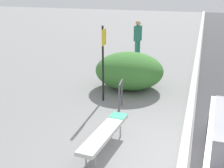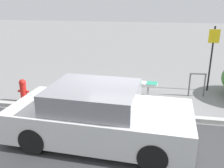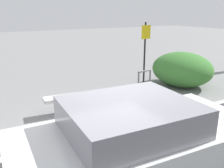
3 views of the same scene
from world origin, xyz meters
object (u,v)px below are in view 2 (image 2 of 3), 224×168
object	(u,v)px
sign_post	(212,53)
parked_car_near	(99,115)
bench	(128,82)
fire_hydrant	(23,90)
bike_rack	(197,82)

from	to	relation	value
sign_post	parked_car_near	distance (m)	5.08
bench	parked_car_near	bearing A→B (deg)	-90.25
bench	fire_hydrant	world-z (taller)	fire_hydrant
bike_rack	parked_car_near	bearing A→B (deg)	-128.52
sign_post	fire_hydrant	xyz separation A→B (m)	(-6.01, -2.20, -0.98)
sign_post	bench	bearing A→B (deg)	-161.64
bike_rack	sign_post	bearing A→B (deg)	54.28
bench	fire_hydrant	size ratio (longest dim) A/B	2.68
sign_post	fire_hydrant	distance (m)	6.48
bike_rack	parked_car_near	world-z (taller)	parked_car_near
fire_hydrant	parked_car_near	size ratio (longest dim) A/B	0.18
bench	parked_car_near	world-z (taller)	parked_car_near
bench	bike_rack	world-z (taller)	bike_rack
bench	sign_post	world-z (taller)	sign_post
bench	bike_rack	bearing A→B (deg)	11.88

